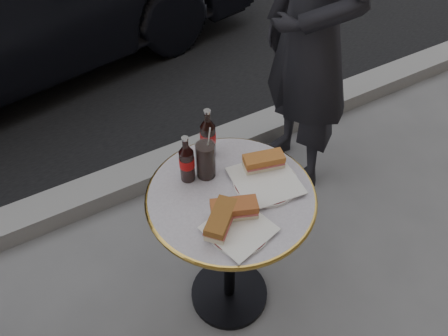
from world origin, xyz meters
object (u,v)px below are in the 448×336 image
plate_left (239,230)px  pedestrian (312,35)px  cola_bottle_right (208,133)px  cola_glass (206,160)px  bistro_table (230,251)px  cola_bottle_left (187,159)px  plate_right (265,182)px

plate_left → pedestrian: 1.10m
plate_left → cola_bottle_right: bearing=76.6°
cola_glass → bistro_table: bearing=-76.4°
plate_left → cola_bottle_left: (-0.04, 0.30, 0.10)m
plate_right → cola_bottle_right: (-0.11, 0.24, 0.10)m
bistro_table → cola_glass: (-0.03, 0.13, 0.44)m
plate_right → cola_bottle_right: bearing=114.2°
cola_bottle_right → pedestrian: (0.74, 0.32, 0.05)m
pedestrian → plate_right: bearing=-42.6°
cola_bottle_left → pedestrian: pedestrian is taller
cola_bottle_right → cola_glass: bearing=-123.3°
bistro_table → plate_right: plate_right is taller
plate_right → cola_bottle_left: cola_bottle_left is taller
pedestrian → cola_bottle_right: bearing=-60.5°
bistro_table → cola_bottle_left: cola_bottle_left is taller
bistro_table → cola_bottle_left: size_ratio=3.63×
plate_right → pedestrian: bearing=41.6°
plate_left → cola_bottle_left: bearing=97.1°
bistro_table → plate_right: size_ratio=3.05×
cola_glass → pedestrian: size_ratio=0.09×
plate_left → cola_bottle_left: 0.32m
bistro_table → pedestrian: 1.08m
pedestrian → bistro_table: bearing=-48.9°
plate_right → plate_left: bearing=-145.3°
bistro_table → cola_bottle_left: 0.50m
cola_bottle_left → cola_bottle_right: 0.15m
plate_left → plate_right: size_ratio=0.86×
cola_bottle_right → plate_right: bearing=-65.8°
plate_left → pedestrian: bearing=40.1°
cola_bottle_left → plate_left: bearing=-82.9°
plate_right → pedestrian: 0.86m
plate_left → pedestrian: size_ratio=0.12×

